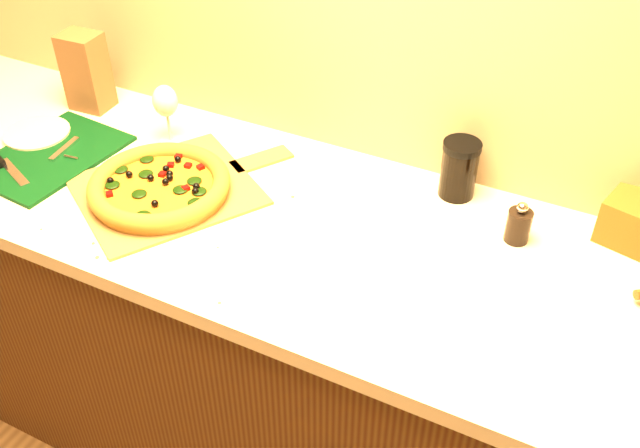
{
  "coord_description": "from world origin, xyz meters",
  "views": [
    {
      "loc": [
        0.6,
        0.33,
        1.9
      ],
      "look_at": [
        0.08,
        1.38,
        0.96
      ],
      "focal_mm": 40.0,
      "sensor_mm": 36.0,
      "label": 1
    }
  ],
  "objects": [
    {
      "name": "wine_glass",
      "position": [
        -0.46,
        1.58,
        1.01
      ],
      "size": [
        0.06,
        0.06,
        0.16
      ],
      "color": "silver",
      "rests_on": "countertop"
    },
    {
      "name": "countertop",
      "position": [
        0.0,
        1.43,
        0.88
      ],
      "size": [
        2.84,
        0.68,
        0.04
      ],
      "primitive_type": "cube",
      "color": "beige",
      "rests_on": "cabinet"
    },
    {
      "name": "paper_bag",
      "position": [
        -0.76,
        1.63,
        1.01
      ],
      "size": [
        0.11,
        0.09,
        0.21
      ],
      "primitive_type": "cube",
      "rotation": [
        0.0,
        0.0,
        0.06
      ],
      "color": "brown",
      "rests_on": "countertop"
    },
    {
      "name": "pepper_grinder",
      "position": [
        0.45,
        1.58,
        0.94
      ],
      "size": [
        0.05,
        0.05,
        0.1
      ],
      "color": "black",
      "rests_on": "countertop"
    },
    {
      "name": "side_plate",
      "position": [
        -0.78,
        1.44,
        0.91
      ],
      "size": [
        0.21,
        0.21,
        0.02
      ],
      "primitive_type": "cylinder",
      "rotation": [
        0.0,
        0.0,
        0.31
      ],
      "color": "beige",
      "rests_on": "countertop"
    },
    {
      "name": "pizza",
      "position": [
        -0.33,
        1.37,
        0.93
      ],
      "size": [
        0.33,
        0.33,
        0.05
      ],
      "color": "#A96F2A",
      "rests_on": "pizza_peel"
    },
    {
      "name": "cabinet",
      "position": [
        0.0,
        1.43,
        0.43
      ],
      "size": [
        2.8,
        0.65,
        0.86
      ],
      "primitive_type": "cube",
      "color": "#401F0D",
      "rests_on": "ground"
    },
    {
      "name": "dark_jar",
      "position": [
        0.28,
        1.69,
        0.97
      ],
      "size": [
        0.09,
        0.09,
        0.14
      ],
      "color": "black",
      "rests_on": "countertop"
    },
    {
      "name": "cutting_board",
      "position": [
        -0.69,
        1.37,
        0.91
      ],
      "size": [
        0.29,
        0.38,
        0.03
      ],
      "rotation": [
        0.0,
        0.0,
        -0.09
      ],
      "color": "black",
      "rests_on": "countertop"
    },
    {
      "name": "pizza_peel",
      "position": [
        -0.33,
        1.4,
        0.9
      ],
      "size": [
        0.51,
        0.56,
        0.01
      ],
      "rotation": [
        0.0,
        0.0,
        -0.56
      ],
      "color": "brown",
      "rests_on": "countertop"
    }
  ]
}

